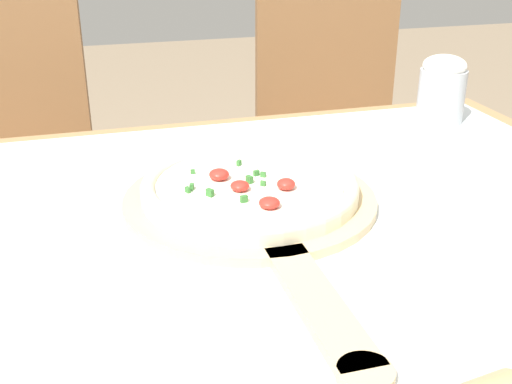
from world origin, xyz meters
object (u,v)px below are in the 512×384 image
at_px(pizza, 250,187).
at_px(pizza_peel, 255,208).
at_px(chair_left, 9,165).
at_px(flour_cup, 442,88).
at_px(chair_right, 332,134).

bearing_deg(pizza, pizza_peel, -89.82).
relative_size(pizza_peel, chair_left, 0.61).
distance_m(chair_left, flour_cup, 0.99).
xyz_separation_m(chair_right, flour_cup, (-0.01, -0.51, 0.26)).
height_order(pizza, chair_left, chair_left).
bearing_deg(pizza, flour_cup, 30.23).
xyz_separation_m(pizza, flour_cup, (0.43, 0.25, 0.04)).
height_order(chair_left, flour_cup, chair_left).
xyz_separation_m(pizza_peel, chair_right, (0.44, 0.79, -0.20)).
bearing_deg(chair_right, chair_left, -173.14).
distance_m(pizza_peel, flour_cup, 0.51).
xyz_separation_m(pizza, chair_left, (-0.38, 0.76, -0.22)).
distance_m(chair_left, chair_right, 0.82).
height_order(pizza, flour_cup, flour_cup).
xyz_separation_m(pizza_peel, flour_cup, (0.43, 0.28, 0.06)).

